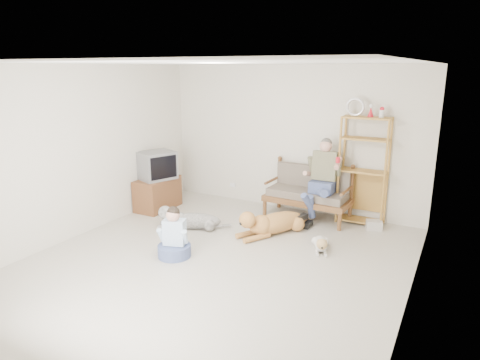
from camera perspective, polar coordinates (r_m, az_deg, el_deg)
The scene contains 17 objects.
floor at distance 6.11m, azimuth -3.16°, elevation -10.91°, with size 5.50×5.50×0.00m, color beige.
ceiling at distance 5.51m, azimuth -3.57°, elevation 15.32°, with size 5.50×5.50×0.00m, color white.
wall_back at distance 8.09m, azimuth 6.86°, elevation 5.46°, with size 5.00×5.00×0.00m, color beige.
wall_front at distance 3.70m, azimuth -26.20°, elevation -7.29°, with size 5.00×5.00×0.00m, color beige.
wall_left at distance 7.25m, azimuth -20.52°, elevation 3.55°, with size 5.50×5.50×0.00m, color beige.
wall_right at distance 4.89m, azimuth 22.59°, elevation -1.76°, with size 5.50×5.50×0.00m, color beige.
loveseat at distance 7.79m, azimuth 9.16°, elevation -1.50°, with size 1.53×0.76×0.95m.
man at distance 7.46m, azimuth 10.49°, elevation -0.77°, with size 0.56×0.80×1.30m.
etagere at distance 7.59m, azimuth 16.09°, elevation 1.31°, with size 0.83×0.36×2.16m.
book_stack at distance 7.56m, azimuth 17.44°, elevation -5.76°, with size 0.25×0.18×0.16m, color silver.
tv_stand at distance 8.37m, azimuth -10.95°, elevation -1.77°, with size 0.50×0.90×0.60m.
crt_tv at distance 8.20m, azimuth -11.02°, elevation 1.94°, with size 0.70×0.77×0.52m.
wall_outlet at distance 8.82m, azimuth -0.97°, elevation -0.65°, with size 0.12×0.02×0.08m, color silver.
golden_retriever at distance 7.02m, azimuth 4.14°, elevation -5.74°, with size 0.87×1.40×0.47m.
shaggy_dog at distance 7.31m, azimuth -7.00°, elevation -5.25°, with size 1.20×0.65×0.39m.
terrier at distance 6.53m, azimuth 10.76°, elevation -8.38°, with size 0.34×0.65×0.25m.
child at distance 6.25m, azimuth -8.76°, elevation -7.73°, with size 0.48×0.48×0.76m.
Camera 1 is at (2.87, -4.70, 2.65)m, focal length 32.00 mm.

